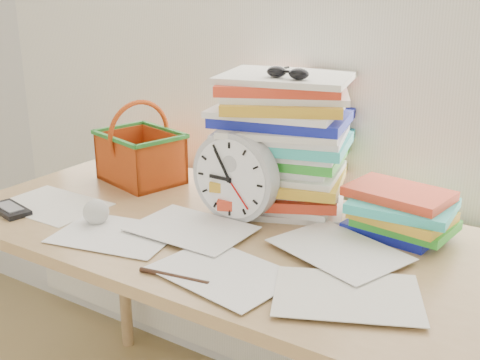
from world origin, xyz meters
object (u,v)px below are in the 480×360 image
Objects in this scene: calculator at (10,210)px; paper_stack at (279,142)px; clock at (235,177)px; book_stack at (401,214)px; desk at (220,254)px; basket at (140,142)px.

paper_stack is at bearing 49.47° from calculator.
book_stack is at bearing 18.60° from clock.
clock is 1.73× the size of calculator.
clock is at bearing 40.49° from calculator.
desk is at bearing 35.26° from calculator.
paper_stack is 0.17m from clock.
basket reaches higher than calculator.
book_stack is at bearing 26.08° from desk.
desk is 10.40× the size of calculator.
calculator is at bearing -151.89° from clock.
paper_stack is 1.34× the size of book_stack.
calculator is (-0.12, -0.39, -0.12)m from basket.
desk is 0.20m from clock.
book_stack is (0.40, 0.19, 0.13)m from desk.
basket is (-0.46, -0.05, -0.06)m from paper_stack.
calculator reaches higher than desk.
book_stack is 1.02m from calculator.
book_stack is (0.35, -0.02, -0.12)m from paper_stack.
paper_stack is at bearing 176.85° from book_stack.
clock is (-0.04, -0.15, -0.06)m from paper_stack.
paper_stack is 1.54× the size of clock.
paper_stack is at bearing 20.84° from basket.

